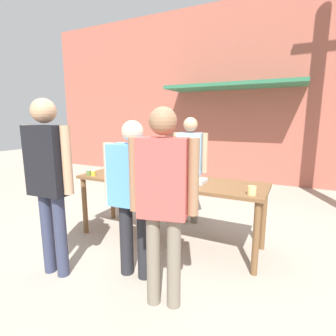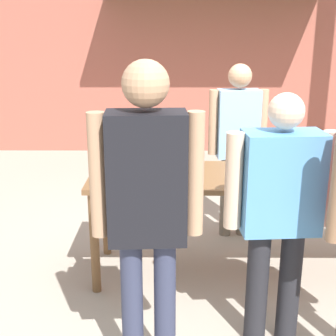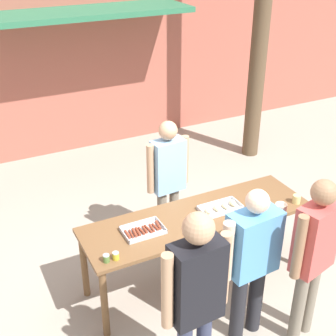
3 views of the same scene
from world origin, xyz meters
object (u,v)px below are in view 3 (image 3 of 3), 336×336
object	(u,v)px
food_tray_sausages	(143,231)
person_server_behind_table	(168,174)
beer_cup	(297,199)
person_customer_waiting_in_line	(252,255)
condiment_jar_mustard	(106,258)
condiment_jar_ketchup	(116,256)
person_customer_holding_hotdog	(196,294)
food_tray_buns	(221,208)
person_customer_with_cup	(314,249)

from	to	relation	value
food_tray_sausages	person_server_behind_table	distance (m)	0.98
beer_cup	person_server_behind_table	bearing A→B (deg)	137.72
person_customer_waiting_in_line	beer_cup	bearing A→B (deg)	-153.49
condiment_jar_mustard	condiment_jar_ketchup	bearing A→B (deg)	-3.88
condiment_jar_ketchup	person_customer_holding_hotdog	world-z (taller)	person_customer_holding_hotdog
food_tray_buns	person_customer_with_cup	world-z (taller)	person_customer_with_cup
food_tray_sausages	person_customer_waiting_in_line	world-z (taller)	person_customer_waiting_in_line
person_customer_holding_hotdog	person_customer_with_cup	xyz separation A→B (m)	(1.25, 0.09, -0.07)
condiment_jar_mustard	person_customer_holding_hotdog	world-z (taller)	person_customer_holding_hotdog
condiment_jar_ketchup	person_customer_holding_hotdog	distance (m)	1.02
person_customer_with_cup	food_tray_buns	bearing A→B (deg)	-92.32
person_customer_holding_hotdog	food_tray_buns	bearing A→B (deg)	-132.81
food_tray_buns	person_customer_waiting_in_line	size ratio (longest dim) A/B	0.28
condiment_jar_ketchup	person_server_behind_table	bearing A→B (deg)	44.03
person_customer_holding_hotdog	person_server_behind_table	bearing A→B (deg)	-113.91
person_customer_with_cup	condiment_jar_ketchup	bearing A→B (deg)	-42.89
person_server_behind_table	beer_cup	bearing A→B (deg)	-46.45
food_tray_buns	condiment_jar_mustard	xyz separation A→B (m)	(-1.41, -0.27, 0.02)
person_server_behind_table	person_customer_with_cup	xyz separation A→B (m)	(0.51, -1.88, 0.04)
beer_cup	person_customer_waiting_in_line	size ratio (longest dim) A/B	0.06
food_tray_sausages	condiment_jar_mustard	size ratio (longest dim) A/B	5.43
person_server_behind_table	person_customer_with_cup	world-z (taller)	person_customer_with_cup
person_customer_with_cup	person_customer_waiting_in_line	bearing A→B (deg)	-43.01
food_tray_sausages	condiment_jar_ketchup	distance (m)	0.49
condiment_jar_ketchup	beer_cup	size ratio (longest dim) A/B	0.80
food_tray_sausages	person_customer_holding_hotdog	world-z (taller)	person_customer_holding_hotdog
beer_cup	person_customer_holding_hotdog	size ratio (longest dim) A/B	0.05
food_tray_sausages	person_server_behind_table	size ratio (longest dim) A/B	0.25
condiment_jar_mustard	person_customer_holding_hotdog	distance (m)	1.06
person_server_behind_table	person_customer_holding_hotdog	bearing A→B (deg)	-114.96
beer_cup	person_customer_waiting_in_line	bearing A→B (deg)	-149.31
condiment_jar_mustard	person_server_behind_table	distance (m)	1.51
condiment_jar_mustard	person_customer_waiting_in_line	bearing A→B (deg)	-27.56
food_tray_buns	person_server_behind_table	bearing A→B (deg)	110.95
food_tray_buns	beer_cup	xyz separation A→B (m)	(0.81, -0.26, 0.03)
person_customer_with_cup	person_server_behind_table	bearing A→B (deg)	-88.46
food_tray_sausages	condiment_jar_ketchup	bearing A→B (deg)	-144.93
food_tray_buns	condiment_jar_ketchup	bearing A→B (deg)	-168.08
food_tray_buns	person_customer_holding_hotdog	size ratio (longest dim) A/B	0.25
food_tray_buns	person_customer_with_cup	xyz separation A→B (m)	(0.23, -1.15, 0.16)
beer_cup	food_tray_buns	bearing A→B (deg)	162.16
food_tray_buns	person_customer_waiting_in_line	bearing A→B (deg)	-105.24
food_tray_buns	person_customer_waiting_in_line	xyz separation A→B (m)	(-0.24, -0.88, 0.08)
food_tray_sausages	condiment_jar_ketchup	world-z (taller)	condiment_jar_ketchup
condiment_jar_ketchup	beer_cup	xyz separation A→B (m)	(2.13, 0.02, 0.01)
person_server_behind_table	condiment_jar_mustard	bearing A→B (deg)	-142.66
food_tray_sausages	person_customer_with_cup	size ratio (longest dim) A/B	0.24
person_customer_with_cup	person_customer_waiting_in_line	xyz separation A→B (m)	(-0.47, 0.26, -0.09)
person_server_behind_table	person_customer_with_cup	bearing A→B (deg)	-79.01
beer_cup	person_customer_holding_hotdog	distance (m)	2.08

